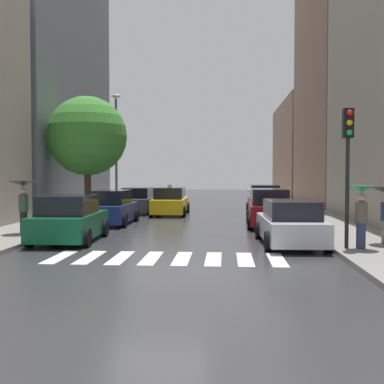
# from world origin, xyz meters

# --- Properties ---
(ground_plane) EXTENTS (28.00, 72.00, 0.04)m
(ground_plane) POSITION_xyz_m (0.00, 24.00, -0.02)
(ground_plane) COLOR #2F2F32
(sidewalk_left) EXTENTS (3.00, 72.00, 0.15)m
(sidewalk_left) POSITION_xyz_m (-6.50, 24.00, 0.07)
(sidewalk_left) COLOR gray
(sidewalk_left) RESTS_ON ground
(sidewalk_right) EXTENTS (3.00, 72.00, 0.15)m
(sidewalk_right) POSITION_xyz_m (6.50, 24.00, 0.07)
(sidewalk_right) COLOR gray
(sidewalk_right) RESTS_ON ground
(crosswalk_stripes) EXTENTS (6.75, 2.20, 0.01)m
(crosswalk_stripes) POSITION_xyz_m (0.00, 1.86, 0.01)
(crosswalk_stripes) COLOR silver
(crosswalk_stripes) RESTS_ON ground
(building_left_mid) EXTENTS (6.00, 15.24, 18.85)m
(building_left_mid) POSITION_xyz_m (-11.00, 19.73, 9.43)
(building_left_mid) COLOR slate
(building_left_mid) RESTS_ON ground
(building_right_mid) EXTENTS (6.00, 14.20, 20.14)m
(building_right_mid) POSITION_xyz_m (11.00, 25.79, 10.07)
(building_right_mid) COLOR #8C6B56
(building_right_mid) RESTS_ON ground
(building_right_far) EXTENTS (6.00, 18.35, 10.42)m
(building_right_far) POSITION_xyz_m (11.00, 43.00, 5.21)
(building_right_far) COLOR #8C6B56
(building_right_far) RESTS_ON ground
(parked_car_left_nearest) EXTENTS (2.26, 4.10, 1.68)m
(parked_car_left_nearest) POSITION_xyz_m (-3.91, 4.96, 0.78)
(parked_car_left_nearest) COLOR #0C4C2D
(parked_car_left_nearest) RESTS_ON ground
(parked_car_left_second) EXTENTS (2.07, 4.21, 1.65)m
(parked_car_left_second) POSITION_xyz_m (-3.79, 10.72, 0.77)
(parked_car_left_second) COLOR navy
(parked_car_left_second) RESTS_ON ground
(parked_car_left_third) EXTENTS (2.07, 4.74, 1.58)m
(parked_car_left_third) POSITION_xyz_m (-3.72, 17.31, 0.75)
(parked_car_left_third) COLOR #474C51
(parked_car_left_third) RESTS_ON ground
(parked_car_right_nearest) EXTENTS (2.19, 4.50, 1.54)m
(parked_car_right_nearest) POSITION_xyz_m (3.92, 4.75, 0.73)
(parked_car_right_nearest) COLOR #B2B7BF
(parked_car_right_nearest) RESTS_ON ground
(parked_car_right_second) EXTENTS (2.14, 4.70, 1.75)m
(parked_car_right_second) POSITION_xyz_m (3.71, 10.45, 0.81)
(parked_car_right_second) COLOR maroon
(parked_car_right_second) RESTS_ON ground
(parked_car_right_third) EXTENTS (2.07, 4.63, 1.78)m
(parked_car_right_third) POSITION_xyz_m (3.97, 16.38, 0.83)
(parked_car_right_third) COLOR #474C51
(parked_car_right_third) RESTS_ON ground
(taxi_midroad) EXTENTS (2.10, 4.54, 1.81)m
(taxi_midroad) POSITION_xyz_m (-1.58, 16.11, 0.76)
(taxi_midroad) COLOR yellow
(taxi_midroad) RESTS_ON ground
(pedestrian_foreground) EXTENTS (1.08, 1.08, 2.02)m
(pedestrian_foreground) POSITION_xyz_m (-6.05, 5.98, 1.65)
(pedestrian_foreground) COLOR black
(pedestrian_foreground) RESTS_ON sidewalk_left
(pedestrian_near_tree) EXTENTS (0.92, 0.92, 1.94)m
(pedestrian_near_tree) POSITION_xyz_m (5.84, 3.16, 1.52)
(pedestrian_near_tree) COLOR navy
(pedestrian_near_tree) RESTS_ON sidewalk_right
(street_tree_left) EXTENTS (4.31, 4.31, 6.50)m
(street_tree_left) POSITION_xyz_m (-5.85, 13.73, 4.48)
(street_tree_left) COLOR #513823
(street_tree_left) RESTS_ON sidewalk_left
(traffic_light_right_corner) EXTENTS (0.30, 0.42, 4.30)m
(traffic_light_right_corner) POSITION_xyz_m (5.45, 3.32, 3.29)
(traffic_light_right_corner) COLOR black
(traffic_light_right_corner) RESTS_ON sidewalk_right
(lamp_post_left) EXTENTS (0.60, 0.28, 7.53)m
(lamp_post_left) POSITION_xyz_m (-5.55, 19.25, 4.45)
(lamp_post_left) COLOR #595B60
(lamp_post_left) RESTS_ON sidewalk_left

